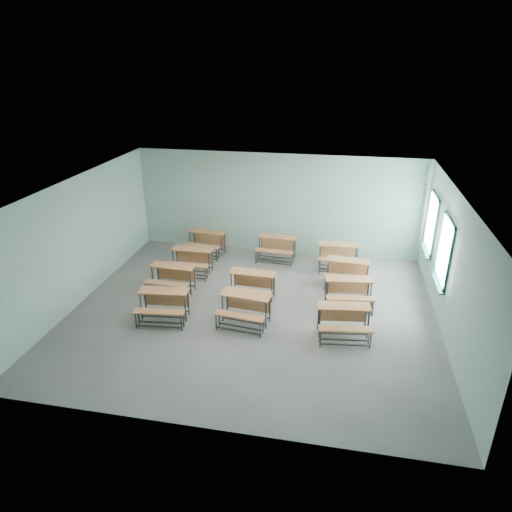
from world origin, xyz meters
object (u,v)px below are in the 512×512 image
Objects in this scene: desk_unit_r2c0 at (191,258)px; desk_unit_r2c2 at (348,269)px; desk_unit_r0c0 at (163,301)px; desk_unit_r3c1 at (277,245)px; desk_unit_r0c1 at (245,306)px; desk_unit_r3c2 at (339,253)px; desk_unit_r1c0 at (172,275)px; desk_unit_r1c1 at (252,282)px; desk_unit_r1c2 at (349,289)px; desk_unit_r0c2 at (344,317)px; desk_unit_r3c0 at (206,239)px.

desk_unit_r2c0 and desk_unit_r2c2 have the same top height.
desk_unit_r3c1 is (2.14, 4.06, 0.00)m from desk_unit_r0c0.
desk_unit_r0c1 is 3.88m from desk_unit_r3c1.
desk_unit_r2c0 is at bearing -168.07° from desk_unit_r3c2.
desk_unit_r1c0 is 1.01× the size of desk_unit_r1c1.
desk_unit_r0c0 and desk_unit_r1c1 have the same top height.
desk_unit_r0c1 is 2.76m from desk_unit_r1c2.
desk_unit_r0c2 is 5.95m from desk_unit_r3c0.
desk_unit_r2c2 is at bearing 53.32° from desk_unit_r0c1.
desk_unit_r3c0 is at bearing 172.53° from desk_unit_r3c2.
desk_unit_r0c0 is 0.98× the size of desk_unit_r0c2.
desk_unit_r0c0 is at bearing -140.96° from desk_unit_r1c1.
desk_unit_r1c0 is (-4.59, 1.30, 0.00)m from desk_unit_r0c2.
desk_unit_r1c0 is 4.98m from desk_unit_r3c2.
desk_unit_r1c2 and desk_unit_r3c2 have the same top height.
desk_unit_r1c1 is at bearing -135.96° from desk_unit_r3c2.
desk_unit_r3c1 is at bearing 94.43° from desk_unit_r0c1.
desk_unit_r1c1 is at bearing -91.86° from desk_unit_r3c1.
desk_unit_r1c0 is 0.96× the size of desk_unit_r1c2.
desk_unit_r0c1 is 1.03× the size of desk_unit_r3c2.
desk_unit_r1c2 is at bearing -84.19° from desk_unit_r2c2.
desk_unit_r2c0 is 2.72m from desk_unit_r3c1.
desk_unit_r1c2 and desk_unit_r3c0 have the same top height.
desk_unit_r0c2 and desk_unit_r3c0 have the same top height.
desk_unit_r3c0 is at bearing 89.78° from desk_unit_r1c0.
desk_unit_r0c1 is 2.57m from desk_unit_r1c0.
desk_unit_r3c2 is (-0.22, 3.69, 0.00)m from desk_unit_r0c2.
desk_unit_r0c1 and desk_unit_r3c0 have the same top height.
desk_unit_r3c1 is (0.17, 3.88, 0.00)m from desk_unit_r0c1.
desk_unit_r1c1 is at bearing 143.77° from desk_unit_r0c2.
desk_unit_r2c0 is at bearing 159.18° from desk_unit_r1c2.
desk_unit_r2c2 is 1.15m from desk_unit_r3c2.
desk_unit_r0c0 is at bearing -144.89° from desk_unit_r2c2.
desk_unit_r0c2 is 1.04× the size of desk_unit_r3c2.
desk_unit_r0c2 and desk_unit_r3c2 have the same top height.
desk_unit_r1c2 is (2.49, 0.11, 0.00)m from desk_unit_r1c1.
desk_unit_r3c0 and desk_unit_r3c1 have the same top height.
desk_unit_r0c1 is (1.97, 0.18, 0.00)m from desk_unit_r0c0.
desk_unit_r2c0 and desk_unit_r3c2 have the same top height.
desk_unit_r2c0 is (-4.54, 1.09, 0.00)m from desk_unit_r1c2.
desk_unit_r3c0 is (-4.43, 3.97, 0.00)m from desk_unit_r0c2.
desk_unit_r1c2 is at bearing 13.35° from desk_unit_r0c0.
desk_unit_r0c0 is 0.99× the size of desk_unit_r1c2.
desk_unit_r1c0 is 1.22m from desk_unit_r2c0.
desk_unit_r0c0 is 4.59m from desk_unit_r3c1.
desk_unit_r0c0 is 4.64m from desk_unit_r1c2.
desk_unit_r1c1 is at bearing 3.25° from desk_unit_r1c0.
desk_unit_r1c2 is 1.16m from desk_unit_r2c2.
desk_unit_r1c0 is 1.00× the size of desk_unit_r3c1.
desk_unit_r3c0 is (-0.15, 4.06, 0.00)m from desk_unit_r0c0.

